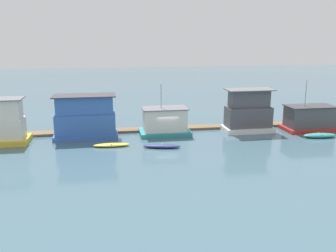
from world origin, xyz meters
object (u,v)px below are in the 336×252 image
at_px(houseboat_yellow, 2,124).
at_px(houseboat_blue, 85,118).
at_px(houseboat_white, 248,113).
at_px(dinghy_teal, 320,135).
at_px(mooring_post_near_right, 106,127).
at_px(dinghy_yellow, 112,145).
at_px(houseboat_red, 309,118).
at_px(houseboat_teal, 165,122).
at_px(dinghy_navy, 162,146).

xyz_separation_m(houseboat_yellow, houseboat_blue, (9.09, 0.96, 0.09)).
xyz_separation_m(houseboat_white, dinghy_teal, (7.41, -4.35, -2.10)).
bearing_deg(mooring_post_near_right, houseboat_white, -4.18).
relative_size(houseboat_yellow, houseboat_white, 0.89).
xyz_separation_m(dinghy_yellow, dinghy_teal, (24.67, -0.42, 0.08)).
distance_m(houseboat_blue, mooring_post_near_right, 2.90).
bearing_deg(houseboat_blue, houseboat_red, -2.23).
bearing_deg(houseboat_red, houseboat_yellow, 179.78).
relative_size(houseboat_blue, dinghy_teal, 1.82).
relative_size(houseboat_blue, houseboat_teal, 1.19).
bearing_deg(houseboat_white, houseboat_red, -5.16).
xyz_separation_m(houseboat_red, dinghy_teal, (-0.60, -3.63, -1.26)).
relative_size(houseboat_teal, dinghy_yellow, 1.58).
xyz_separation_m(houseboat_red, dinghy_navy, (-19.90, -4.62, -1.32)).
distance_m(houseboat_teal, houseboat_red, 18.69).
bearing_deg(houseboat_blue, houseboat_white, -1.07).
bearing_deg(houseboat_teal, houseboat_white, -2.15).
xyz_separation_m(houseboat_teal, dinghy_teal, (18.05, -4.75, -1.28)).
bearing_deg(houseboat_red, dinghy_teal, -99.41).
bearing_deg(dinghy_navy, houseboat_white, 24.21).
distance_m(houseboat_white, mooring_post_near_right, 17.91).
relative_size(dinghy_teal, mooring_post_near_right, 2.09).
xyz_separation_m(houseboat_blue, dinghy_yellow, (2.90, -4.31, -2.20)).
height_order(houseboat_blue, dinghy_yellow, houseboat_blue).
height_order(dinghy_yellow, mooring_post_near_right, mooring_post_near_right).
bearing_deg(houseboat_teal, dinghy_teal, -14.76).
bearing_deg(dinghy_teal, mooring_post_near_right, 167.36).
xyz_separation_m(dinghy_yellow, dinghy_navy, (5.37, -1.41, 0.02)).
relative_size(houseboat_white, houseboat_red, 0.94).
bearing_deg(dinghy_teal, houseboat_yellow, 174.12).
distance_m(houseboat_teal, mooring_post_near_right, 7.24).
bearing_deg(houseboat_blue, dinghy_yellow, -56.07).
bearing_deg(dinghy_teal, houseboat_blue, 170.27).
bearing_deg(dinghy_yellow, houseboat_teal, 33.23).
bearing_deg(dinghy_teal, houseboat_teal, 165.24).
relative_size(houseboat_yellow, houseboat_blue, 0.74).
distance_m(houseboat_yellow, dinghy_navy, 18.12).
height_order(houseboat_white, dinghy_navy, houseboat_white).
height_order(houseboat_teal, dinghy_yellow, houseboat_teal).
bearing_deg(dinghy_navy, houseboat_teal, 77.81).
bearing_deg(houseboat_blue, houseboat_teal, 0.15).
height_order(dinghy_teal, mooring_post_near_right, mooring_post_near_right).
distance_m(houseboat_white, dinghy_navy, 13.21).
bearing_deg(dinghy_navy, houseboat_yellow, 164.66).
height_order(houseboat_blue, houseboat_red, houseboat_red).
height_order(houseboat_teal, dinghy_navy, houseboat_teal).
bearing_deg(houseboat_red, houseboat_teal, 176.55).
bearing_deg(dinghy_navy, dinghy_yellow, 165.29).
xyz_separation_m(houseboat_yellow, dinghy_navy, (17.36, -4.76, -2.09)).
height_order(houseboat_yellow, dinghy_teal, houseboat_yellow).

